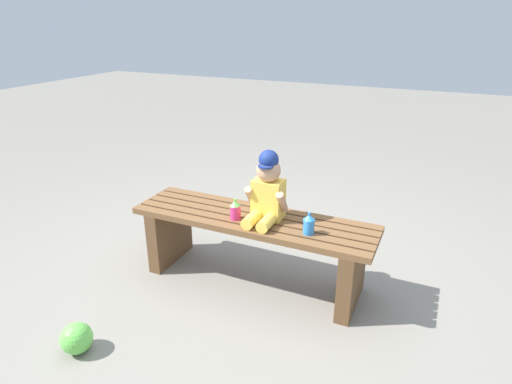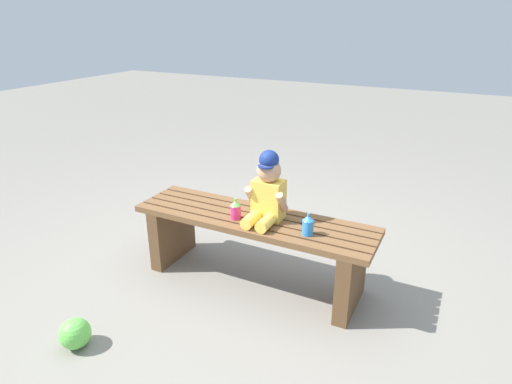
{
  "view_description": "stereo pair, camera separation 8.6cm",
  "coord_description": "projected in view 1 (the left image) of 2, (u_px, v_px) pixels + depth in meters",
  "views": [
    {
      "loc": [
        0.95,
        -2.06,
        1.52
      ],
      "look_at": [
        0.04,
        -0.05,
        0.61
      ],
      "focal_mm": 30.47,
      "sensor_mm": 36.0,
      "label": 1
    },
    {
      "loc": [
        1.03,
        -2.02,
        1.52
      ],
      "look_at": [
        0.04,
        -0.05,
        0.61
      ],
      "focal_mm": 30.47,
      "sensor_mm": 36.0,
      "label": 2
    }
  ],
  "objects": [
    {
      "name": "ground_plane",
      "position": [
        253.0,
        280.0,
        2.67
      ],
      "size": [
        16.0,
        16.0,
        0.0
      ],
      "primitive_type": "plane",
      "color": "gray"
    },
    {
      "name": "park_bench",
      "position": [
        253.0,
        239.0,
        2.56
      ],
      "size": [
        1.43,
        0.39,
        0.43
      ],
      "color": "brown",
      "rests_on": "ground_plane"
    },
    {
      "name": "child_figure",
      "position": [
        267.0,
        190.0,
        2.41
      ],
      "size": [
        0.23,
        0.27,
        0.4
      ],
      "color": "#F2C64C",
      "rests_on": "park_bench"
    },
    {
      "name": "sippy_cup_left",
      "position": [
        235.0,
        210.0,
        2.46
      ],
      "size": [
        0.06,
        0.06,
        0.12
      ],
      "color": "#E5337F",
      "rests_on": "park_bench"
    },
    {
      "name": "sippy_cup_right",
      "position": [
        309.0,
        224.0,
        2.29
      ],
      "size": [
        0.06,
        0.06,
        0.12
      ],
      "color": "#338CE5",
      "rests_on": "park_bench"
    },
    {
      "name": "toy_ball",
      "position": [
        77.0,
        338.0,
        2.08
      ],
      "size": [
        0.15,
        0.15,
        0.15
      ],
      "primitive_type": "sphere",
      "color": "#66CC4C",
      "rests_on": "ground_plane"
    }
  ]
}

